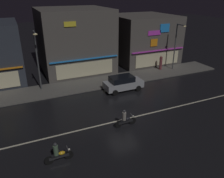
% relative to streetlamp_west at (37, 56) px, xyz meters
% --- Properties ---
extents(ground_plane, '(140.00, 140.00, 0.00)m').
position_rel_streetlamp_west_xyz_m(ground_plane, '(5.60, -9.03, -3.99)').
color(ground_plane, black).
extents(lane_divider_stripe, '(33.72, 0.16, 0.01)m').
position_rel_streetlamp_west_xyz_m(lane_divider_stripe, '(5.60, -9.03, -3.99)').
color(lane_divider_stripe, beige).
rests_on(lane_divider_stripe, ground).
extents(sidewalk_far, '(35.49, 3.80, 0.14)m').
position_rel_streetlamp_west_xyz_m(sidewalk_far, '(5.60, -0.37, -3.92)').
color(sidewalk_far, '#5B5954').
rests_on(sidewalk_far, ground).
extents(storefront_center_block, '(9.02, 9.15, 8.16)m').
position_rel_streetlamp_west_xyz_m(storefront_center_block, '(5.60, 6.02, 0.09)').
color(storefront_center_block, '#56514C').
rests_on(storefront_center_block, ground).
extents(storefront_right_block, '(8.83, 9.15, 6.89)m').
position_rel_streetlamp_west_xyz_m(storefront_right_block, '(16.25, 6.02, -0.55)').
color(storefront_right_block, '#56514C').
rests_on(storefront_right_block, ground).
extents(streetlamp_west, '(0.44, 1.64, 6.45)m').
position_rel_streetlamp_west_xyz_m(streetlamp_west, '(0.00, 0.00, 0.00)').
color(streetlamp_west, '#47494C').
rests_on(streetlamp_west, sidewalk_far).
extents(streetlamp_mid, '(0.44, 1.64, 6.18)m').
position_rel_streetlamp_west_xyz_m(streetlamp_mid, '(17.81, -0.23, -0.15)').
color(streetlamp_mid, '#47494C').
rests_on(streetlamp_mid, sidewalk_far).
extents(pedestrian_on_sidewalk, '(0.39, 0.39, 1.98)m').
position_rel_streetlamp_west_xyz_m(pedestrian_on_sidewalk, '(16.11, 0.52, -2.93)').
color(pedestrian_on_sidewalk, brown).
rests_on(pedestrian_on_sidewalk, sidewalk_far).
extents(parked_car_near_kerb, '(4.30, 1.98, 1.67)m').
position_rel_streetlamp_west_xyz_m(parked_car_near_kerb, '(8.33, -3.41, -3.12)').
color(parked_car_near_kerb, '#9EA0A5').
rests_on(parked_car_near_kerb, ground).
extents(motorcycle_lead, '(1.90, 0.60, 1.52)m').
position_rel_streetlamp_west_xyz_m(motorcycle_lead, '(5.27, -9.93, -3.36)').
color(motorcycle_lead, black).
rests_on(motorcycle_lead, ground).
extents(motorcycle_following, '(1.90, 0.60, 1.52)m').
position_rel_streetlamp_west_xyz_m(motorcycle_following, '(-0.60, -11.92, -3.36)').
color(motorcycle_following, black).
rests_on(motorcycle_following, ground).
extents(traffic_cone, '(0.36, 0.36, 0.55)m').
position_rel_streetlamp_west_xyz_m(traffic_cone, '(7.19, -3.25, -3.72)').
color(traffic_cone, orange).
rests_on(traffic_cone, ground).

